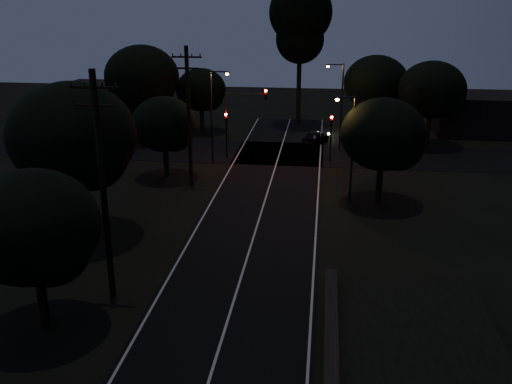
# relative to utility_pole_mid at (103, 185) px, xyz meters

# --- Properties ---
(road_surface) EXTENTS (60.00, 70.00, 0.03)m
(road_surface) POSITION_rel_utility_pole_mid_xyz_m (6.00, 16.12, -5.73)
(road_surface) COLOR black
(road_surface) RESTS_ON ground
(utility_pole_mid) EXTENTS (2.20, 0.30, 11.00)m
(utility_pole_mid) POSITION_rel_utility_pole_mid_xyz_m (0.00, 0.00, 0.00)
(utility_pole_mid) COLOR black
(utility_pole_mid) RESTS_ON ground
(utility_pole_far) EXTENTS (2.20, 0.30, 10.50)m
(utility_pole_far) POSITION_rel_utility_pole_mid_xyz_m (0.00, 17.00, -0.25)
(utility_pole_far) COLOR black
(utility_pole_far) RESTS_ON ground
(tree_left_b) EXTENTS (5.70, 5.70, 7.25)m
(tree_left_b) POSITION_rel_utility_pole_mid_xyz_m (-1.80, -3.12, -1.04)
(tree_left_b) COLOR black
(tree_left_b) RESTS_ON ground
(tree_left_c) EXTENTS (7.41, 7.41, 9.36)m
(tree_left_c) POSITION_rel_utility_pole_mid_xyz_m (-4.24, 6.85, 0.31)
(tree_left_c) COLOR black
(tree_left_c) RESTS_ON ground
(tree_left_d) EXTENTS (5.10, 5.10, 6.47)m
(tree_left_d) POSITION_rel_utility_pole_mid_xyz_m (-2.32, 18.90, -1.55)
(tree_left_d) COLOR black
(tree_left_d) RESTS_ON ground
(tree_far_nw) EXTENTS (5.24, 5.24, 6.64)m
(tree_far_nw) POSITION_rel_utility_pole_mid_xyz_m (-2.81, 34.89, -1.45)
(tree_far_nw) COLOR black
(tree_far_nw) RESTS_ON ground
(tree_far_w) EXTENTS (7.30, 7.30, 9.31)m
(tree_far_w) POSITION_rel_utility_pole_mid_xyz_m (-7.74, 30.85, 0.31)
(tree_far_w) COLOR black
(tree_far_w) RESTS_ON ground
(tree_far_ne) EXTENTS (6.49, 6.49, 8.20)m
(tree_far_ne) POSITION_rel_utility_pole_mid_xyz_m (15.23, 34.87, -0.43)
(tree_far_ne) COLOR black
(tree_far_ne) RESTS_ON ground
(tree_far_e) EXTENTS (6.34, 6.34, 8.05)m
(tree_far_e) POSITION_rel_utility_pole_mid_xyz_m (20.22, 31.87, -0.52)
(tree_far_e) COLOR black
(tree_far_e) RESTS_ON ground
(tree_right_a) EXTENTS (5.83, 5.83, 7.41)m
(tree_right_a) POSITION_rel_utility_pole_mid_xyz_m (14.21, 14.88, -0.94)
(tree_right_a) COLOR black
(tree_right_a) RESTS_ON ground
(tall_pine) EXTENTS (6.78, 6.78, 15.40)m
(tall_pine) POSITION_rel_utility_pole_mid_xyz_m (7.00, 40.00, 5.37)
(tall_pine) COLOR black
(tall_pine) RESTS_ON ground
(building_left) EXTENTS (10.00, 8.00, 4.40)m
(building_left) POSITION_rel_utility_pole_mid_xyz_m (-14.00, 37.00, -3.54)
(building_left) COLOR black
(building_left) RESTS_ON ground
(building_right) EXTENTS (9.00, 7.00, 4.00)m
(building_right) POSITION_rel_utility_pole_mid_xyz_m (26.00, 38.00, -3.74)
(building_right) COLOR black
(building_right) RESTS_ON ground
(signal_left) EXTENTS (0.28, 0.35, 4.10)m
(signal_left) POSITION_rel_utility_pole_mid_xyz_m (1.40, 24.99, -2.90)
(signal_left) COLOR black
(signal_left) RESTS_ON ground
(signal_right) EXTENTS (0.28, 0.35, 4.10)m
(signal_right) POSITION_rel_utility_pole_mid_xyz_m (10.60, 24.99, -2.90)
(signal_right) COLOR black
(signal_right) RESTS_ON ground
(signal_mast) EXTENTS (3.70, 0.35, 6.25)m
(signal_mast) POSITION_rel_utility_pole_mid_xyz_m (3.09, 24.99, -1.40)
(signal_mast) COLOR black
(signal_mast) RESTS_ON ground
(streetlight_a) EXTENTS (1.66, 0.26, 8.00)m
(streetlight_a) POSITION_rel_utility_pole_mid_xyz_m (0.69, 23.00, -1.10)
(streetlight_a) COLOR black
(streetlight_a) RESTS_ON ground
(streetlight_b) EXTENTS (1.66, 0.26, 8.00)m
(streetlight_b) POSITION_rel_utility_pole_mid_xyz_m (11.31, 29.00, -1.10)
(streetlight_b) COLOR black
(streetlight_b) RESTS_ON ground
(streetlight_c) EXTENTS (1.46, 0.26, 7.50)m
(streetlight_c) POSITION_rel_utility_pole_mid_xyz_m (11.83, 15.00, -1.39)
(streetlight_c) COLOR black
(streetlight_c) RESTS_ON ground
(car) EXTENTS (2.93, 4.16, 1.32)m
(car) POSITION_rel_utility_pole_mid_xyz_m (9.20, 31.00, -5.08)
(car) COLOR black
(car) RESTS_ON ground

